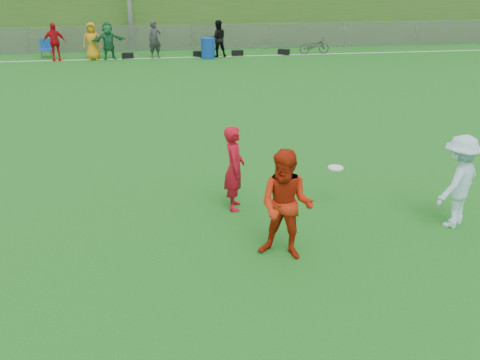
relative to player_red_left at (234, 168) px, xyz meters
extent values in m
plane|color=#166C1B|center=(0.11, -1.53, -0.84)|extent=(120.00, 120.00, 0.00)
cube|color=white|center=(0.11, 16.47, -0.83)|extent=(60.00, 0.10, 0.01)
cube|color=gray|center=(0.11, 18.47, -0.24)|extent=(58.00, 0.02, 1.20)
cube|color=gray|center=(0.11, 18.47, 0.41)|extent=(58.00, 0.04, 0.04)
cube|color=#254E16|center=(0.11, 29.47, 0.66)|extent=(120.00, 18.00, 3.00)
imported|color=red|center=(-6.25, 16.47, 0.01)|extent=(1.04, 0.55, 1.69)
imported|color=#C88612|center=(-4.56, 16.47, 0.01)|extent=(0.83, 0.54, 1.69)
imported|color=#1B673A|center=(-3.82, 16.47, 0.01)|extent=(1.65, 0.90, 1.69)
imported|color=#2D2D2F|center=(-1.69, 16.47, 0.01)|extent=(0.71, 0.56, 1.69)
imported|color=black|center=(1.28, 16.47, 0.01)|extent=(0.86, 0.69, 1.69)
cube|color=black|center=(-3.00, 16.57, -0.71)|extent=(0.57, 0.32, 0.26)
cube|color=black|center=(0.38, 16.57, -0.71)|extent=(0.60, 0.41, 0.26)
cube|color=black|center=(2.23, 16.57, -0.71)|extent=(0.55, 0.29, 0.26)
cube|color=black|center=(4.53, 16.57, -0.71)|extent=(0.62, 0.50, 0.26)
imported|color=#AC0B1D|center=(0.00, 0.00, 0.00)|extent=(0.47, 0.65, 1.67)
imported|color=#B3230C|center=(0.60, -1.92, 0.09)|extent=(1.12, 1.02, 1.86)
imported|color=#ABD9ED|center=(3.88, -1.25, 0.03)|extent=(1.28, 1.17, 1.73)
cylinder|color=silver|center=(1.96, -0.15, -0.04)|extent=(0.30, 0.30, 0.03)
cylinder|color=#0E389C|center=(0.77, 16.06, -0.36)|extent=(0.80, 0.80, 0.95)
cube|color=#0E489A|center=(-6.84, 17.27, -0.45)|extent=(0.57, 0.57, 0.05)
cube|color=#0E489A|center=(-6.89, 17.49, -0.21)|extent=(0.48, 0.13, 0.48)
imported|color=#2D2D2F|center=(6.05, 16.56, -0.44)|extent=(1.56, 0.65, 0.80)
camera|label=1|loc=(-1.17, -9.42, 3.82)|focal=40.00mm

